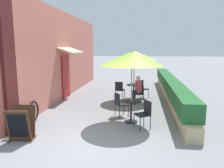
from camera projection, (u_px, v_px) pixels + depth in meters
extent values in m
plane|color=gray|center=(86.00, 146.00, 5.57)|extent=(120.00, 120.00, 0.00)
cube|color=#C66B5B|center=(66.00, 55.00, 11.25)|extent=(0.24, 11.63, 4.20)
cube|color=#4C1919|center=(8.00, 61.00, 6.14)|extent=(0.12, 0.56, 4.20)
cube|color=maroon|center=(66.00, 77.00, 10.84)|extent=(0.08, 0.96, 2.10)
cube|color=beige|center=(71.00, 50.00, 10.58)|extent=(0.78, 1.80, 0.30)
cube|color=tan|center=(170.00, 94.00, 10.75)|extent=(0.44, 10.63, 0.45)
cube|color=#235B2D|center=(170.00, 84.00, 10.66)|extent=(0.60, 10.09, 0.56)
cylinder|color=black|center=(131.00, 122.00, 7.37)|extent=(0.44, 0.44, 0.02)
cylinder|color=black|center=(131.00, 111.00, 7.31)|extent=(0.06, 0.06, 0.72)
cylinder|color=black|center=(131.00, 101.00, 7.25)|extent=(0.69, 0.69, 0.02)
cylinder|color=#B7B7BC|center=(131.00, 89.00, 7.18)|extent=(0.04, 0.04, 2.30)
cone|color=#8CD138|center=(132.00, 59.00, 7.02)|extent=(2.02, 2.02, 0.44)
sphere|color=#B7B7BC|center=(132.00, 51.00, 6.98)|extent=(0.07, 0.07, 0.07)
cube|color=black|center=(122.00, 104.00, 7.91)|extent=(0.55, 0.55, 0.04)
cube|color=black|center=(117.00, 99.00, 7.80)|extent=(0.23, 0.34, 0.42)
cylinder|color=black|center=(128.00, 111.00, 7.86)|extent=(0.02, 0.02, 0.45)
cylinder|color=black|center=(124.00, 108.00, 8.18)|extent=(0.02, 0.02, 0.45)
cylinder|color=black|center=(119.00, 112.00, 7.71)|extent=(0.02, 0.02, 0.45)
cylinder|color=black|center=(115.00, 110.00, 8.03)|extent=(0.02, 0.02, 0.45)
cube|color=black|center=(142.00, 115.00, 6.69)|extent=(0.55, 0.55, 0.04)
cube|color=black|center=(147.00, 107.00, 6.73)|extent=(0.23, 0.34, 0.42)
cylinder|color=black|center=(134.00, 121.00, 6.81)|extent=(0.02, 0.02, 0.45)
cylinder|color=black|center=(140.00, 124.00, 6.49)|extent=(0.02, 0.02, 0.45)
cylinder|color=black|center=(144.00, 119.00, 6.96)|extent=(0.02, 0.02, 0.45)
cylinder|color=black|center=(150.00, 123.00, 6.64)|extent=(0.02, 0.02, 0.45)
cylinder|color=#B73D3D|center=(128.00, 99.00, 7.25)|extent=(0.07, 0.07, 0.09)
cylinder|color=black|center=(134.00, 100.00, 10.45)|extent=(0.44, 0.44, 0.02)
cylinder|color=black|center=(134.00, 92.00, 10.40)|extent=(0.06, 0.06, 0.72)
cylinder|color=black|center=(134.00, 85.00, 10.34)|extent=(0.69, 0.69, 0.02)
cylinder|color=#B7B7BC|center=(134.00, 76.00, 10.27)|extent=(0.04, 0.04, 2.30)
cone|color=#8CD138|center=(134.00, 55.00, 10.11)|extent=(2.02, 2.02, 0.44)
sphere|color=#B7B7BC|center=(134.00, 50.00, 10.07)|extent=(0.07, 0.07, 0.07)
cube|color=black|center=(138.00, 94.00, 9.72)|extent=(0.50, 0.50, 0.04)
cube|color=black|center=(142.00, 89.00, 9.72)|extent=(0.15, 0.37, 0.42)
cylinder|color=black|center=(133.00, 98.00, 9.90)|extent=(0.02, 0.02, 0.45)
cylinder|color=black|center=(135.00, 100.00, 9.55)|extent=(0.02, 0.02, 0.45)
cylinder|color=black|center=(140.00, 98.00, 9.96)|extent=(0.02, 0.02, 0.45)
cylinder|color=black|center=(143.00, 99.00, 9.61)|extent=(0.02, 0.02, 0.45)
cylinder|color=#23232D|center=(133.00, 98.00, 9.80)|extent=(0.11, 0.11, 0.47)
cylinder|color=#23232D|center=(134.00, 99.00, 9.65)|extent=(0.11, 0.11, 0.47)
cube|color=#23232D|center=(136.00, 92.00, 9.69)|extent=(0.44, 0.40, 0.12)
cube|color=#AD424C|center=(138.00, 86.00, 9.67)|extent=(0.31, 0.39, 0.50)
sphere|color=beige|center=(138.00, 78.00, 9.60)|extent=(0.20, 0.20, 0.20)
cube|color=black|center=(143.00, 89.00, 10.82)|extent=(0.56, 0.56, 0.04)
cube|color=black|center=(141.00, 84.00, 10.92)|extent=(0.28, 0.30, 0.42)
cylinder|color=black|center=(144.00, 95.00, 10.60)|extent=(0.02, 0.02, 0.45)
cylinder|color=black|center=(148.00, 94.00, 10.83)|extent=(0.02, 0.02, 0.45)
cylinder|color=black|center=(138.00, 93.00, 10.88)|extent=(0.02, 0.02, 0.45)
cylinder|color=black|center=(143.00, 92.00, 11.10)|extent=(0.02, 0.02, 0.45)
cube|color=black|center=(120.00, 90.00, 10.61)|extent=(0.47, 0.47, 0.04)
cube|color=black|center=(119.00, 86.00, 10.41)|extent=(0.38, 0.11, 0.42)
cylinder|color=black|center=(125.00, 94.00, 10.76)|extent=(0.02, 0.02, 0.45)
cylinder|color=black|center=(118.00, 93.00, 10.88)|extent=(0.02, 0.02, 0.45)
cylinder|color=black|center=(122.00, 95.00, 10.42)|extent=(0.02, 0.02, 0.45)
cylinder|color=black|center=(115.00, 95.00, 10.54)|extent=(0.02, 0.02, 0.45)
cylinder|color=teal|center=(132.00, 84.00, 10.32)|extent=(0.07, 0.07, 0.09)
torus|color=black|center=(34.00, 111.00, 7.37)|extent=(0.09, 0.70, 0.70)
torus|color=black|center=(17.00, 123.00, 6.27)|extent=(0.09, 0.70, 0.70)
cylinder|color=black|center=(26.00, 111.00, 6.79)|extent=(0.08, 0.87, 0.04)
cylinder|color=black|center=(23.00, 118.00, 6.63)|extent=(0.07, 0.63, 0.42)
cylinder|color=black|center=(21.00, 110.00, 6.47)|extent=(0.04, 0.04, 0.24)
cube|color=black|center=(20.00, 106.00, 6.45)|extent=(0.11, 0.22, 0.05)
cylinder|color=black|center=(33.00, 101.00, 7.26)|extent=(0.05, 0.46, 0.03)
cube|color=#422819|center=(24.00, 121.00, 6.07)|extent=(0.64, 0.31, 0.90)
cube|color=black|center=(24.00, 120.00, 6.09)|extent=(0.52, 0.23, 0.68)
cube|color=#422819|center=(18.00, 126.00, 5.68)|extent=(0.64, 0.31, 0.90)
cube|color=black|center=(18.00, 126.00, 5.66)|extent=(0.52, 0.23, 0.68)
cube|color=#422819|center=(33.00, 139.00, 5.95)|extent=(0.13, 0.48, 0.02)
cube|color=#422819|center=(12.00, 139.00, 5.95)|extent=(0.13, 0.48, 0.02)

